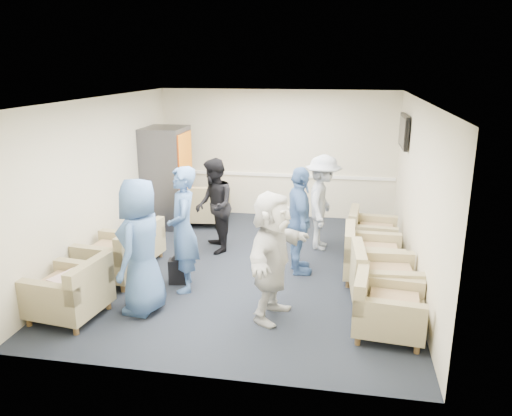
% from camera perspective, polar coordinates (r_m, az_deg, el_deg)
% --- Properties ---
extents(floor, '(6.00, 6.00, 0.00)m').
position_cam_1_polar(floor, '(8.21, -0.56, -6.81)').
color(floor, black).
rests_on(floor, ground).
extents(ceiling, '(6.00, 6.00, 0.00)m').
position_cam_1_polar(ceiling, '(7.58, -0.62, 12.33)').
color(ceiling, white).
rests_on(ceiling, back_wall).
extents(back_wall, '(5.00, 0.02, 2.70)m').
position_cam_1_polar(back_wall, '(10.68, 2.41, 6.16)').
color(back_wall, beige).
rests_on(back_wall, floor).
extents(front_wall, '(5.00, 0.02, 2.70)m').
position_cam_1_polar(front_wall, '(5.01, -7.00, -5.78)').
color(front_wall, beige).
rests_on(front_wall, floor).
extents(left_wall, '(0.02, 6.00, 2.70)m').
position_cam_1_polar(left_wall, '(8.60, -17.22, 2.96)').
color(left_wall, beige).
rests_on(left_wall, floor).
extents(right_wall, '(0.02, 6.00, 2.70)m').
position_cam_1_polar(right_wall, '(7.73, 17.94, 1.47)').
color(right_wall, beige).
rests_on(right_wall, floor).
extents(chair_rail, '(4.98, 0.04, 0.06)m').
position_cam_1_polar(chair_rail, '(10.75, 2.37, 3.78)').
color(chair_rail, white).
rests_on(chair_rail, back_wall).
extents(tv, '(0.10, 1.00, 0.58)m').
position_cam_1_polar(tv, '(9.36, 16.54, 8.39)').
color(tv, black).
rests_on(tv, right_wall).
extents(armchair_left_near, '(0.97, 0.97, 0.69)m').
position_cam_1_polar(armchair_left_near, '(6.98, -20.31, -9.15)').
color(armchair_left_near, '#90835D').
rests_on(armchair_left_near, floor).
extents(armchair_left_mid, '(0.98, 0.98, 0.71)m').
position_cam_1_polar(armchair_left_mid, '(7.94, -15.62, -5.53)').
color(armchair_left_mid, '#90835D').
rests_on(armchair_left_mid, floor).
extents(armchair_left_far, '(0.86, 0.86, 0.61)m').
position_cam_1_polar(armchair_left_far, '(8.57, -13.42, -4.10)').
color(armchair_left_far, '#90835D').
rests_on(armchair_left_far, floor).
extents(armchair_right_near, '(0.91, 0.91, 0.66)m').
position_cam_1_polar(armchair_right_near, '(6.39, 14.45, -11.15)').
color(armchair_right_near, '#90835D').
rests_on(armchair_right_near, floor).
extents(armchair_right_midnear, '(0.94, 0.94, 0.71)m').
position_cam_1_polar(armchair_right_midnear, '(7.08, 14.00, -8.13)').
color(armchair_right_midnear, '#90835D').
rests_on(armchair_right_midnear, floor).
extents(armchair_right_midfar, '(0.89, 0.89, 0.70)m').
position_cam_1_polar(armchair_right_midfar, '(7.86, 12.77, -5.59)').
color(armchair_right_midfar, '#90835D').
rests_on(armchair_right_midfar, floor).
extents(armchair_right_far, '(0.88, 0.88, 0.65)m').
position_cam_1_polar(armchair_right_far, '(8.94, 12.83, -3.04)').
color(armchair_right_far, '#90835D').
rests_on(armchair_right_far, floor).
extents(armchair_corner, '(0.99, 0.99, 0.72)m').
position_cam_1_polar(armchair_corner, '(10.33, -5.79, 0.10)').
color(armchair_corner, '#90835D').
rests_on(armchair_corner, floor).
extents(vending_machine, '(0.81, 0.95, 2.01)m').
position_cam_1_polar(vending_machine, '(10.25, -10.12, 3.51)').
color(vending_machine, '#4B4A52').
rests_on(vending_machine, floor).
extents(backpack, '(0.29, 0.23, 0.45)m').
position_cam_1_polar(backpack, '(7.67, -8.93, -6.84)').
color(backpack, black).
rests_on(backpack, floor).
extents(pillow, '(0.46, 0.53, 0.13)m').
position_cam_1_polar(pillow, '(6.91, -20.50, -7.78)').
color(pillow, beige).
rests_on(pillow, armchair_left_near).
extents(person_front_left, '(0.63, 0.92, 1.82)m').
position_cam_1_polar(person_front_left, '(6.70, -13.02, -4.32)').
color(person_front_left, '#3D5E94').
rests_on(person_front_left, floor).
extents(person_mid_left, '(0.64, 0.78, 1.84)m').
position_cam_1_polar(person_mid_left, '(7.24, -8.34, -2.46)').
color(person_mid_left, '#3D5E94').
rests_on(person_mid_left, floor).
extents(person_back_left, '(0.88, 0.98, 1.66)m').
position_cam_1_polar(person_back_left, '(8.69, -4.80, 0.24)').
color(person_back_left, black).
rests_on(person_back_left, floor).
extents(person_back_right, '(0.70, 1.14, 1.70)m').
position_cam_1_polar(person_back_right, '(8.87, 7.61, 0.60)').
color(person_back_right, silver).
rests_on(person_back_right, floor).
extents(person_mid_right, '(0.64, 1.07, 1.71)m').
position_cam_1_polar(person_mid_right, '(7.78, 4.97, -1.50)').
color(person_mid_right, '#3D5E94').
rests_on(person_mid_right, floor).
extents(person_front_right, '(0.89, 1.66, 1.71)m').
position_cam_1_polar(person_front_right, '(6.37, 1.86, -5.53)').
color(person_front_right, silver).
rests_on(person_front_right, floor).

